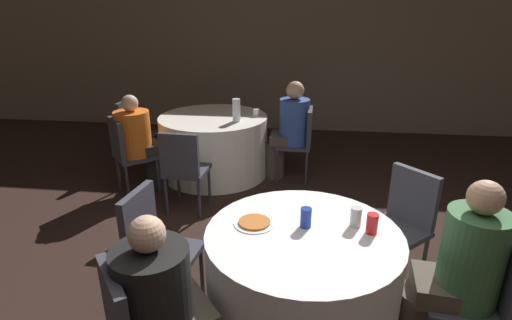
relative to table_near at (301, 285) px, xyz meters
name	(u,v)px	position (x,y,z in m)	size (l,w,h in m)	color
wall_back	(311,45)	(0.04, 4.61, 1.03)	(16.00, 0.06, 2.80)	gray
table_near	(301,285)	(0.00, 0.00, 0.00)	(1.16, 1.16, 0.74)	white
table_far	(214,145)	(-1.11, 2.52, 0.00)	(1.31, 1.31, 0.74)	white
chair_near_west	(153,241)	(-0.98, 0.13, 0.16)	(0.45, 0.45, 0.87)	#383842
chair_near_east	(483,290)	(0.98, -0.12, 0.16)	(0.45, 0.45, 0.87)	#383842
chair_near_northeast	(403,216)	(0.73, 0.67, 0.16)	(0.57, 0.57, 0.87)	#383842
chair_far_west	(134,128)	(-2.17, 2.61, 0.16)	(0.44, 0.43, 0.87)	#383842
chair_far_southwest	(127,150)	(-1.91, 1.82, 0.16)	(0.56, 0.56, 0.87)	#383842
chair_far_east	(301,137)	(-0.05, 2.49, 0.16)	(0.42, 0.41, 0.87)	#383842
chair_far_south	(183,165)	(-1.17, 1.46, 0.16)	(0.42, 0.43, 0.87)	#383842
person_orange_shirt	(140,142)	(-1.80, 1.92, 0.21)	(0.51, 0.50, 1.11)	#282828
person_blue_shirt	(288,130)	(-0.20, 2.49, 0.23)	(0.51, 0.35, 1.18)	#4C4238
person_green_jacket	(453,276)	(0.82, -0.10, 0.22)	(0.50, 0.35, 1.16)	#4C4238
person_black_shirt	(169,308)	(-0.65, -0.52, 0.20)	(0.50, 0.49, 1.10)	#4C4238
pizza_plate_near	(254,223)	(-0.30, 0.07, 0.38)	(0.25, 0.25, 0.02)	white
soda_can_red	(372,224)	(0.39, 0.05, 0.43)	(0.07, 0.07, 0.12)	red
soda_can_silver	(356,217)	(0.31, 0.12, 0.43)	(0.07, 0.07, 0.12)	silver
soda_can_blue	(306,218)	(0.01, 0.07, 0.43)	(0.07, 0.07, 0.12)	#1E38A5
bottle_far	(236,110)	(-0.79, 2.34, 0.50)	(0.09, 0.09, 0.26)	silver
cup_far	(256,112)	(-0.60, 2.61, 0.41)	(0.08, 0.08, 0.09)	white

